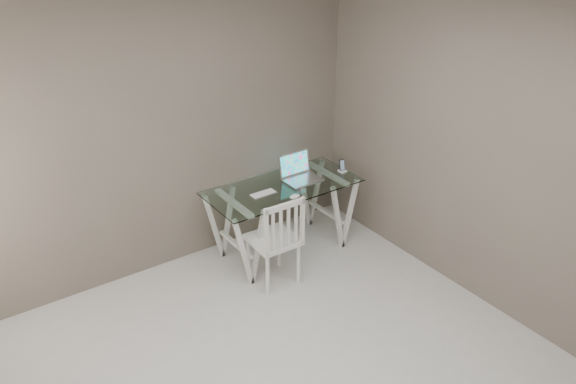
# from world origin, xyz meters

# --- Properties ---
(room) EXTENTS (4.50, 4.52, 2.71)m
(room) POSITION_xyz_m (-0.06, 0.02, 1.72)
(room) COLOR #B9B7B1
(room) RESTS_ON ground
(desk) EXTENTS (1.50, 0.70, 0.75)m
(desk) POSITION_xyz_m (0.98, 1.76, 0.38)
(desk) COLOR silver
(desk) RESTS_ON ground
(chair) EXTENTS (0.42, 0.42, 0.91)m
(chair) POSITION_xyz_m (0.62, 1.33, 0.50)
(chair) COLOR silver
(chair) RESTS_ON ground
(laptop) EXTENTS (0.36, 0.29, 0.25)m
(laptop) POSITION_xyz_m (1.20, 1.80, 0.81)
(laptop) COLOR silver
(laptop) RESTS_ON desk
(keyboard) EXTENTS (0.26, 0.11, 0.01)m
(keyboard) POSITION_xyz_m (0.73, 1.72, 0.75)
(keyboard) COLOR silver
(keyboard) RESTS_ON desk
(mouse) EXTENTS (0.11, 0.06, 0.03)m
(mouse) POSITION_xyz_m (0.93, 1.49, 0.76)
(mouse) COLOR white
(mouse) RESTS_ON desk
(phone_dock) EXTENTS (0.07, 0.07, 0.13)m
(phone_dock) POSITION_xyz_m (1.66, 1.68, 0.78)
(phone_dock) COLOR white
(phone_dock) RESTS_ON desk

